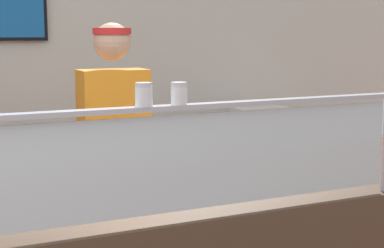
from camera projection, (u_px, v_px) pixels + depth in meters
shop_rear_unit at (66, 77)px, 4.65m from camera, size 6.47×0.13×2.70m
sneeze_guard at (209, 146)px, 2.39m from camera, size 1.90×0.06×0.47m
pizza_tray at (131, 193)px, 2.72m from camera, size 0.40×0.40×0.04m
pizza_server at (129, 190)px, 2.69m from camera, size 0.11×0.29×0.01m
parmesan_shaker at (144, 96)px, 2.24m from camera, size 0.07×0.07×0.09m
pepper_flake_shaker at (179, 95)px, 2.30m from camera, size 0.06×0.06×0.09m
worker_figure at (116, 156)px, 3.36m from camera, size 0.41×0.50×1.76m
prep_shelf at (264, 179)px, 4.99m from camera, size 0.70×0.55×0.94m
pizza_box_stack at (265, 116)px, 4.90m from camera, size 0.49×0.48×0.13m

